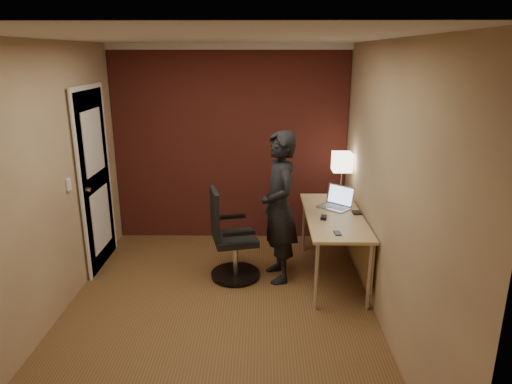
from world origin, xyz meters
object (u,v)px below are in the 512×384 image
desk_lamp (342,162)px  wallet (357,213)px  mouse (324,217)px  office_chair (229,241)px  laptop (337,201)px  phone (337,233)px  person (279,207)px  desk (340,226)px

desk_lamp → wallet: 0.74m
mouse → office_chair: bearing=-172.6°
laptop → office_chair: office_chair is taller
phone → person: 0.75m
desk_lamp → phone: bearing=-100.4°
office_chair → person: 0.65m
person → desk: bearing=79.4°
mouse → person: bearing=179.8°
laptop → mouse: bearing=-116.5°
laptop → office_chair: 1.28m
desk → office_chair: (-1.19, -0.05, -0.16)m
laptop → phone: laptop is taller
wallet → phone: bearing=-117.4°
office_chair → wallet: bearing=3.3°
mouse → phone: size_ratio=0.87×
desk → laptop: size_ratio=3.58×
desk → desk_lamp: desk_lamp is taller
mouse → office_chair: (-0.99, 0.09, -0.30)m
phone → wallet: bearing=56.9°
wallet → person: (-0.84, -0.07, 0.08)m
phone → person: size_ratio=0.07×
mouse → wallet: (0.38, 0.17, -0.01)m
mouse → wallet: 0.41m
desk → phone: 0.57m
desk_lamp → laptop: size_ratio=1.28×
desk_lamp → laptop: (-0.10, -0.40, -0.35)m
desk_lamp → phone: size_ratio=4.65×
phone → office_chair: (-1.07, 0.49, -0.29)m
desk → desk_lamp: 0.85m
mouse → person: 0.48m
laptop → desk_lamp: bearing=75.8°
mouse → person: person is taller
desk → wallet: (0.18, 0.03, 0.14)m
mouse → wallet: mouse is taller
desk_lamp → person: 1.07m
desk → person: (-0.66, -0.03, 0.21)m
desk → desk_lamp: (0.10, 0.65, 0.55)m
office_chair → mouse: bearing=-5.3°
mouse → office_chair: size_ratio=0.10×
laptop → person: 0.72m
desk_lamp → office_chair: 1.63m
desk_lamp → person: size_ratio=0.33×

